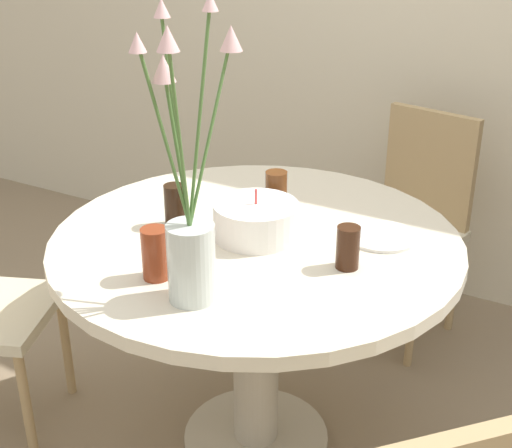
% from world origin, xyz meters
% --- Properties ---
extents(ground_plane, '(16.00, 16.00, 0.00)m').
position_xyz_m(ground_plane, '(0.00, 0.00, 0.00)').
color(ground_plane, '#89755B').
extents(dining_table, '(1.21, 1.21, 0.77)m').
position_xyz_m(dining_table, '(0.00, 0.00, 0.61)').
color(dining_table, beige).
rests_on(dining_table, ground_plane).
extents(chair_far_back, '(0.47, 0.47, 0.91)m').
position_xyz_m(chair_far_back, '(0.19, 0.94, 0.52)').
color(chair_far_back, beige).
rests_on(chair_far_back, ground_plane).
extents(birthday_cake, '(0.25, 0.25, 0.15)m').
position_xyz_m(birthday_cake, '(-0.00, 0.00, 0.82)').
color(birthday_cake, white).
rests_on(birthday_cake, dining_table).
extents(flower_vase, '(0.15, 0.30, 0.72)m').
position_xyz_m(flower_vase, '(0.04, -0.38, 0.97)').
color(flower_vase, silver).
rests_on(flower_vase, dining_table).
extents(side_plate, '(0.21, 0.21, 0.01)m').
position_xyz_m(side_plate, '(0.32, 0.17, 0.77)').
color(side_plate, white).
rests_on(side_plate, dining_table).
extents(drink_glass_0, '(0.06, 0.06, 0.13)m').
position_xyz_m(drink_glass_0, '(-0.25, -0.05, 0.83)').
color(drink_glass_0, black).
rests_on(drink_glass_0, dining_table).
extents(drink_glass_1, '(0.07, 0.07, 0.14)m').
position_xyz_m(drink_glass_1, '(-0.03, 0.18, 0.84)').
color(drink_glass_1, '#51280F').
rests_on(drink_glass_1, dining_table).
extents(drink_glass_2, '(0.06, 0.06, 0.12)m').
position_xyz_m(drink_glass_2, '(0.31, -0.04, 0.83)').
color(drink_glass_2, '#33190C').
rests_on(drink_glass_2, dining_table).
extents(drink_glass_3, '(0.07, 0.07, 0.14)m').
position_xyz_m(drink_glass_3, '(-0.11, -0.34, 0.84)').
color(drink_glass_3, maroon).
rests_on(drink_glass_3, dining_table).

